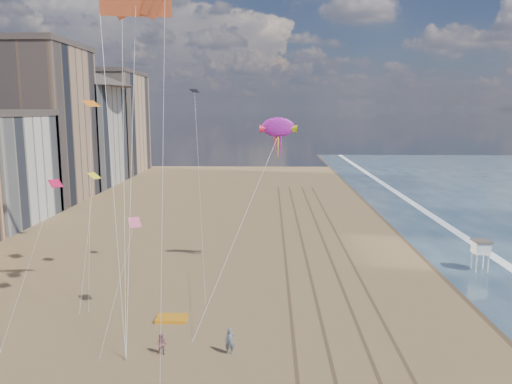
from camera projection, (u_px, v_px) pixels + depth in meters
wet_sand at (451, 251)px, 60.39m from camera, size 260.00×260.00×0.00m
foam at (486, 252)px, 60.27m from camera, size 260.00×260.00×0.00m
tracks at (324, 277)px, 51.00m from camera, size 7.68×120.00×0.01m
buildings at (21, 130)px, 85.24m from camera, size 34.72×131.35×29.00m
lifeguard_stand at (481, 247)px, 52.73m from camera, size 1.84×1.84×3.32m
grounded_kite at (172, 318)px, 40.65m from camera, size 2.49×1.59×0.28m
show_kite at (278, 128)px, 50.09m from camera, size 5.17×8.49×22.52m
kite_flyer_a at (230, 341)px, 34.84m from camera, size 0.71×0.47×1.93m
kite_flyer_b at (162, 344)px, 34.83m from camera, size 0.83×0.70×1.53m
small_kites at (117, 119)px, 42.55m from camera, size 12.36×15.15×18.48m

